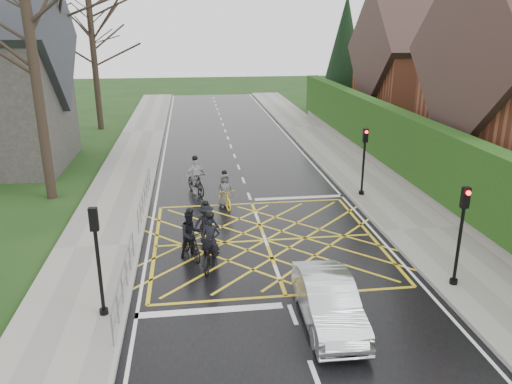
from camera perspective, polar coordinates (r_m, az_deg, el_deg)
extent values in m
plane|color=black|center=(18.49, 1.09, -5.56)|extent=(120.00, 120.00, 0.00)
cube|color=black|center=(18.49, 1.09, -5.55)|extent=(9.00, 80.00, 0.01)
cube|color=gray|center=(20.19, 18.22, -4.16)|extent=(3.00, 80.00, 0.15)
cube|color=gray|center=(18.60, -17.63, -6.10)|extent=(3.00, 80.00, 0.15)
cube|color=slate|center=(25.93, 16.21, 1.71)|extent=(0.50, 38.00, 0.70)
cube|color=#1B370F|center=(25.50, 16.56, 5.47)|extent=(0.90, 38.00, 2.80)
cube|color=brown|center=(39.02, 19.18, 10.92)|extent=(9.00, 8.00, 6.00)
cube|color=#372521|center=(38.79, 19.65, 15.15)|extent=(9.80, 8.80, 8.80)
cube|color=brown|center=(40.04, 23.70, 18.52)|extent=(0.70, 0.70, 1.60)
cylinder|color=black|center=(45.24, 9.76, 9.53)|extent=(0.50, 0.50, 1.20)
cone|color=black|center=(44.77, 10.08, 15.09)|extent=(4.60, 4.60, 10.00)
cylinder|color=black|center=(23.65, -23.89, 12.06)|extent=(0.44, 0.44, 11.00)
cylinder|color=black|center=(31.59, -21.92, 14.51)|extent=(0.44, 0.44, 12.00)
cylinder|color=black|center=(39.33, -17.99, 14.03)|extent=(0.44, 0.44, 10.00)
cylinder|color=slate|center=(14.86, -14.96, -8.33)|extent=(0.05, 5.00, 0.05)
cylinder|color=slate|center=(15.07, -14.82, -9.85)|extent=(0.04, 5.00, 0.04)
cylinder|color=slate|center=(12.97, -16.09, -15.29)|extent=(0.04, 0.04, 1.00)
cylinder|color=slate|center=(17.32, -13.87, -6.08)|extent=(0.04, 0.04, 1.00)
cylinder|color=slate|center=(21.79, -12.70, 0.60)|extent=(0.05, 6.00, 0.05)
cylinder|color=slate|center=(21.93, -12.62, -0.52)|extent=(0.04, 6.00, 0.04)
cylinder|color=slate|center=(19.14, -13.29, -3.59)|extent=(0.04, 0.04, 1.00)
cylinder|color=slate|center=(24.79, -12.08, 1.64)|extent=(0.04, 0.04, 1.00)
cylinder|color=black|center=(23.05, 12.16, 2.93)|extent=(0.10, 0.10, 3.00)
cylinder|color=black|center=(23.44, 11.94, -0.24)|extent=(0.24, 0.24, 0.30)
cube|color=black|center=(22.72, 12.40, 6.33)|extent=(0.22, 0.16, 0.62)
sphere|color=#FF0C0C|center=(22.57, 12.53, 6.71)|extent=(0.14, 0.14, 0.14)
cylinder|color=black|center=(15.85, 22.19, -5.39)|extent=(0.10, 0.10, 3.00)
cylinder|color=black|center=(16.42, 21.61, -9.70)|extent=(0.24, 0.24, 0.30)
cube|color=black|center=(15.37, 22.82, -0.60)|extent=(0.22, 0.16, 0.62)
sphere|color=#FF0C0C|center=(15.22, 23.12, -0.11)|extent=(0.14, 0.14, 0.14)
cylinder|color=black|center=(13.83, -17.48, -8.38)|extent=(0.10, 0.10, 3.00)
cylinder|color=black|center=(14.48, -16.95, -13.15)|extent=(0.24, 0.24, 0.30)
cube|color=black|center=(13.28, -18.06, -2.98)|extent=(0.22, 0.16, 0.62)
sphere|color=#FF0C0C|center=(13.32, -18.06, -2.07)|extent=(0.14, 0.14, 0.14)
imported|color=black|center=(16.45, -5.17, -6.87)|extent=(1.11, 2.07, 1.03)
imported|color=black|center=(16.39, -5.22, -5.58)|extent=(0.72, 0.55, 1.75)
sphere|color=black|center=(16.04, -5.32, -2.66)|extent=(0.28, 0.28, 0.28)
imported|color=black|center=(17.17, -7.43, -5.77)|extent=(1.03, 1.82, 1.05)
imported|color=black|center=(17.15, -7.47, -4.78)|extent=(0.94, 0.83, 1.61)
sphere|color=black|center=(16.84, -7.58, -2.20)|extent=(0.25, 0.25, 0.25)
imported|color=black|center=(18.08, -5.69, -4.68)|extent=(0.94, 1.79, 0.90)
imported|color=black|center=(18.06, -5.74, -3.64)|extent=(1.08, 0.76, 1.52)
sphere|color=black|center=(17.77, -5.82, -1.32)|extent=(0.24, 0.24, 0.24)
imported|color=black|center=(23.42, -6.89, 1.05)|extent=(1.17, 1.90, 1.10)
imported|color=#BBBCC0|center=(23.43, -6.92, 1.81)|extent=(1.07, 0.75, 1.69)
sphere|color=black|center=(23.19, -7.00, 3.85)|extent=(0.27, 0.27, 0.27)
imported|color=yellow|center=(21.65, -3.57, -0.62)|extent=(0.94, 1.78, 0.89)
imported|color=#4D5054|center=(21.64, -3.60, 0.24)|extent=(0.82, 0.63, 1.51)
sphere|color=black|center=(21.41, -3.64, 2.21)|extent=(0.24, 0.24, 0.24)
imported|color=#B6B9BE|center=(13.61, 8.28, -12.28)|extent=(1.44, 3.87, 1.26)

